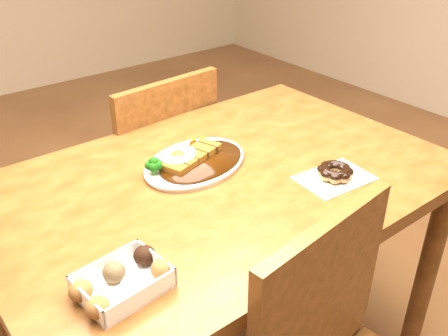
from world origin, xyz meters
TOP-DOWN VIEW (x-y plane):
  - table at (0.00, 0.00)m, footprint 1.20×0.80m
  - chair_far at (0.09, 0.53)m, footprint 0.45×0.45m
  - katsu_curry_plate at (-0.03, 0.09)m, footprint 0.35×0.28m
  - donut_box at (-0.40, -0.21)m, footprint 0.19×0.14m
  - pon_de_ring at (0.22, -0.19)m, footprint 0.20×0.15m

SIDE VIEW (x-z plane):
  - chair_far at x=0.09m, z-range 0.04..0.91m
  - table at x=0.00m, z-range 0.28..1.03m
  - katsu_curry_plate at x=-0.03m, z-range 0.73..0.80m
  - pon_de_ring at x=0.22m, z-range 0.75..0.79m
  - donut_box at x=-0.40m, z-range 0.75..0.80m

